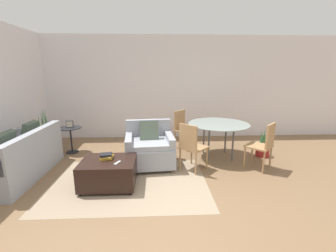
{
  "coord_description": "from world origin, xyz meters",
  "views": [
    {
      "loc": [
        -0.05,
        -2.64,
        1.8
      ],
      "look_at": [
        0.15,
        1.71,
        0.75
      ],
      "focal_mm": 24.0,
      "sensor_mm": 36.0,
      "label": 1
    }
  ],
  "objects_px": {
    "side_table": "(71,135)",
    "couch": "(18,161)",
    "dining_chair_far_left": "(183,127)",
    "potted_plant_small": "(263,149)",
    "ottoman": "(109,172)",
    "tv_remote_primary": "(117,163)",
    "dining_chair_near_left": "(191,144)",
    "dining_table": "(218,126)",
    "dining_chair_near_right": "(264,143)",
    "armchair": "(150,148)",
    "book_stack": "(106,156)",
    "picture_frame": "(70,124)",
    "potted_plant": "(47,142)"
  },
  "relations": [
    {
      "from": "side_table",
      "to": "picture_frame",
      "type": "xyz_separation_m",
      "value": [
        0.0,
        -0.0,
        0.25
      ]
    },
    {
      "from": "ottoman",
      "to": "tv_remote_primary",
      "type": "xyz_separation_m",
      "value": [
        0.17,
        -0.11,
        0.2
      ]
    },
    {
      "from": "dining_chair_near_left",
      "to": "dining_chair_far_left",
      "type": "relative_size",
      "value": 1.0
    },
    {
      "from": "book_stack",
      "to": "ottoman",
      "type": "bearing_deg",
      "value": -60.67
    },
    {
      "from": "tv_remote_primary",
      "to": "dining_chair_far_left",
      "type": "distance_m",
      "value": 2.33
    },
    {
      "from": "potted_plant",
      "to": "picture_frame",
      "type": "xyz_separation_m",
      "value": [
        0.58,
        -0.08,
        0.44
      ]
    },
    {
      "from": "tv_remote_primary",
      "to": "side_table",
      "type": "bearing_deg",
      "value": 127.98
    },
    {
      "from": "dining_table",
      "to": "dining_chair_near_right",
      "type": "bearing_deg",
      "value": -45.0
    },
    {
      "from": "tv_remote_primary",
      "to": "potted_plant",
      "type": "distance_m",
      "value": 2.64
    },
    {
      "from": "book_stack",
      "to": "dining_chair_near_left",
      "type": "distance_m",
      "value": 1.5
    },
    {
      "from": "book_stack",
      "to": "dining_chair_near_left",
      "type": "height_order",
      "value": "dining_chair_near_left"
    },
    {
      "from": "armchair",
      "to": "ottoman",
      "type": "distance_m",
      "value": 1.03
    },
    {
      "from": "ottoman",
      "to": "potted_plant_small",
      "type": "xyz_separation_m",
      "value": [
        3.09,
        1.18,
        -0.07
      ]
    },
    {
      "from": "couch",
      "to": "side_table",
      "type": "height_order",
      "value": "couch"
    },
    {
      "from": "couch",
      "to": "picture_frame",
      "type": "relative_size",
      "value": 11.0
    },
    {
      "from": "dining_chair_far_left",
      "to": "potted_plant",
      "type": "bearing_deg",
      "value": -176.85
    },
    {
      "from": "armchair",
      "to": "book_stack",
      "type": "height_order",
      "value": "armchair"
    },
    {
      "from": "ottoman",
      "to": "picture_frame",
      "type": "bearing_deg",
      "value": 126.19
    },
    {
      "from": "tv_remote_primary",
      "to": "potted_plant_small",
      "type": "distance_m",
      "value": 3.2
    },
    {
      "from": "couch",
      "to": "dining_chair_near_left",
      "type": "xyz_separation_m",
      "value": [
        3.05,
        0.1,
        0.22
      ]
    },
    {
      "from": "potted_plant_small",
      "to": "dining_chair_near_left",
      "type": "bearing_deg",
      "value": -158.19
    },
    {
      "from": "ottoman",
      "to": "side_table",
      "type": "distance_m",
      "value": 1.99
    },
    {
      "from": "tv_remote_primary",
      "to": "dining_chair_near_left",
      "type": "height_order",
      "value": "dining_chair_near_left"
    },
    {
      "from": "couch",
      "to": "potted_plant_small",
      "type": "xyz_separation_m",
      "value": [
        4.73,
        0.77,
        -0.13
      ]
    },
    {
      "from": "dining_table",
      "to": "dining_chair_far_left",
      "type": "bearing_deg",
      "value": 135.0
    },
    {
      "from": "dining_chair_near_right",
      "to": "dining_chair_far_left",
      "type": "distance_m",
      "value": 1.92
    },
    {
      "from": "armchair",
      "to": "dining_chair_near_right",
      "type": "xyz_separation_m",
      "value": [
        2.13,
        -0.3,
        0.17
      ]
    },
    {
      "from": "dining_chair_near_right",
      "to": "potted_plant_small",
      "type": "bearing_deg",
      "value": 64.04
    },
    {
      "from": "couch",
      "to": "potted_plant_small",
      "type": "distance_m",
      "value": 4.79
    },
    {
      "from": "dining_chair_near_left",
      "to": "dining_chair_near_right",
      "type": "xyz_separation_m",
      "value": [
        1.36,
        0.0,
        0.0
      ]
    },
    {
      "from": "couch",
      "to": "tv_remote_primary",
      "type": "relative_size",
      "value": 11.39
    },
    {
      "from": "potted_plant",
      "to": "picture_frame",
      "type": "relative_size",
      "value": 6.45
    },
    {
      "from": "book_stack",
      "to": "tv_remote_primary",
      "type": "xyz_separation_m",
      "value": [
        0.2,
        -0.17,
        -0.04
      ]
    },
    {
      "from": "armchair",
      "to": "dining_chair_near_left",
      "type": "xyz_separation_m",
      "value": [
        0.77,
        -0.3,
        0.17
      ]
    },
    {
      "from": "dining_chair_near_right",
      "to": "dining_table",
      "type": "bearing_deg",
      "value": 135.0
    },
    {
      "from": "ottoman",
      "to": "tv_remote_primary",
      "type": "bearing_deg",
      "value": -34.24
    },
    {
      "from": "ottoman",
      "to": "side_table",
      "type": "bearing_deg",
      "value": 126.19
    },
    {
      "from": "dining_chair_near_right",
      "to": "dining_chair_far_left",
      "type": "relative_size",
      "value": 1.0
    },
    {
      "from": "picture_frame",
      "to": "dining_table",
      "type": "height_order",
      "value": "same"
    },
    {
      "from": "book_stack",
      "to": "dining_table",
      "type": "bearing_deg",
      "value": 27.93
    },
    {
      "from": "picture_frame",
      "to": "armchair",
      "type": "bearing_deg",
      "value": -23.85
    },
    {
      "from": "side_table",
      "to": "couch",
      "type": "bearing_deg",
      "value": -111.53
    },
    {
      "from": "side_table",
      "to": "picture_frame",
      "type": "bearing_deg",
      "value": -90.0
    },
    {
      "from": "dining_chair_far_left",
      "to": "couch",
      "type": "bearing_deg",
      "value": -154.49
    },
    {
      "from": "ottoman",
      "to": "dining_chair_far_left",
      "type": "bearing_deg",
      "value": 52.96
    },
    {
      "from": "ottoman",
      "to": "dining_chair_far_left",
      "type": "height_order",
      "value": "dining_chair_far_left"
    },
    {
      "from": "armchair",
      "to": "dining_chair_near_right",
      "type": "distance_m",
      "value": 2.15
    },
    {
      "from": "armchair",
      "to": "dining_table",
      "type": "xyz_separation_m",
      "value": [
        1.45,
        0.38,
        0.33
      ]
    },
    {
      "from": "dining_chair_far_left",
      "to": "potted_plant_small",
      "type": "bearing_deg",
      "value": -22.06
    },
    {
      "from": "ottoman",
      "to": "dining_chair_near_left",
      "type": "distance_m",
      "value": 1.52
    }
  ]
}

